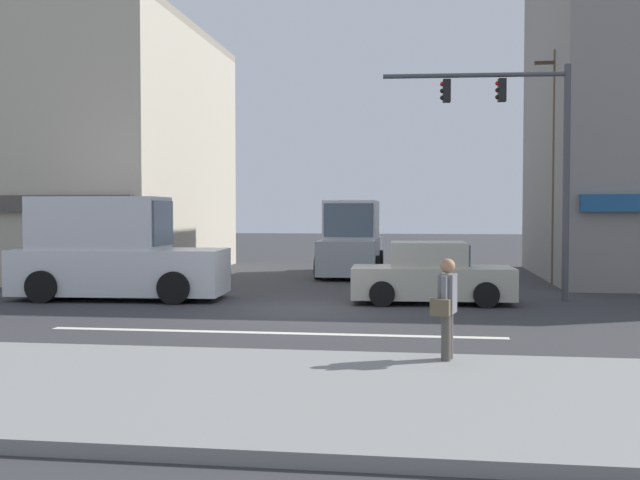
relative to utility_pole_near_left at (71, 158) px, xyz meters
name	(u,v)px	position (x,y,z in m)	size (l,w,h in m)	color
ground_plane	(302,310)	(7.82, -3.98, -3.98)	(120.00, 120.00, 0.00)	#333335
lane_marking_stripe	(272,333)	(7.82, -7.48, -3.98)	(9.00, 0.24, 0.01)	silver
sidewalk_curb	(194,390)	(7.82, -12.48, -3.90)	(40.00, 5.00, 0.16)	gray
building_left_block	(63,152)	(-3.03, 5.48, 0.65)	(10.71, 11.52, 9.27)	#B7AD99
utility_pole_near_left	(71,158)	(0.00, 0.00, 0.00)	(1.40, 0.22, 7.67)	brown
utility_pole_far_right	(556,163)	(14.92, 3.26, -0.07)	(1.40, 0.22, 7.53)	brown
traffic_light_mast	(529,142)	(13.44, -1.36, 0.19)	(4.89, 0.41, 6.20)	#47474C
sedan_crossing_leftbound	(431,276)	(10.92, -2.29, -3.27)	(4.17, 2.02, 1.58)	#B7B29E
box_truck_parked_curbside	(113,253)	(2.44, -2.56, -2.73)	(5.70, 2.47, 2.75)	silver
box_truck_crossing_rightbound	(351,241)	(8.06, 6.00, -2.73)	(2.32, 5.64, 2.75)	#999EA3
pedestrian_foreground_with_bag	(447,307)	(11.07, -10.48, -3.03)	(0.41, 0.67, 1.67)	#4C4742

